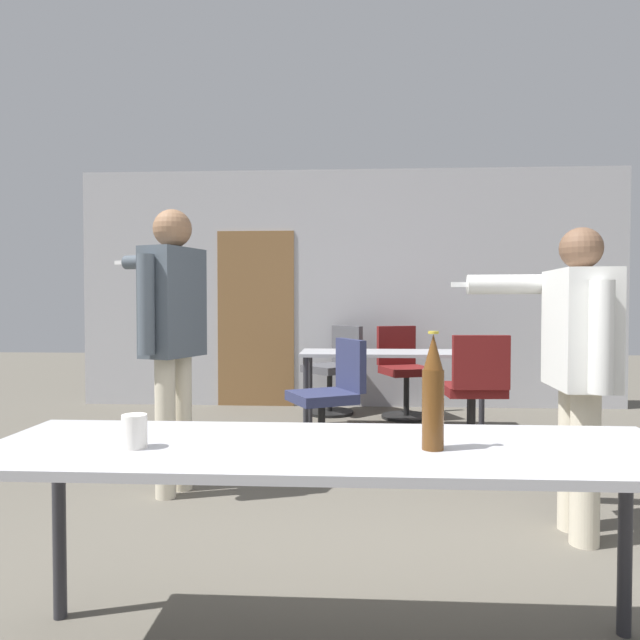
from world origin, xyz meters
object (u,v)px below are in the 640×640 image
object	(u,v)px
beer_bottle	(433,394)
office_chair_side_rolled	(403,374)
office_chair_near_pushed	(474,396)
office_chair_far_right	(335,372)
drink_cup	(134,431)
person_far_watching	(171,321)
person_left_plaid	(577,354)
office_chair_far_left	(330,400)

from	to	relation	value
beer_bottle	office_chair_side_rolled	bearing A→B (deg)	86.01
office_chair_near_pushed	office_chair_far_right	size ratio (longest dim) A/B	1.01
drink_cup	office_chair_far_right	bearing A→B (deg)	83.64
person_far_watching	drink_cup	world-z (taller)	person_far_watching
office_chair_near_pushed	beer_bottle	size ratio (longest dim) A/B	2.60
office_chair_near_pushed	drink_cup	distance (m)	3.35
person_left_plaid	drink_cup	size ratio (longest dim) A/B	15.07
person_left_plaid	office_chair_far_left	bearing A→B (deg)	42.89
office_chair_far_right	beer_bottle	bearing A→B (deg)	141.35
person_far_watching	office_chair_side_rolled	xyz separation A→B (m)	(1.69, 2.53, -0.64)
person_left_plaid	office_chair_far_left	world-z (taller)	person_left_plaid
office_chair_far_right	beer_bottle	size ratio (longest dim) A/B	2.58
person_far_watching	drink_cup	xyz separation A→B (m)	(0.45, -1.79, -0.29)
office_chair_near_pushed	office_chair_far_left	size ratio (longest dim) A/B	1.05
beer_bottle	office_chair_near_pushed	bearing A→B (deg)	75.47
person_far_watching	office_chair_near_pushed	xyz separation A→B (m)	(2.13, 1.09, -0.64)
beer_bottle	office_chair_far_left	bearing A→B (deg)	98.61
person_far_watching	beer_bottle	world-z (taller)	person_far_watching
office_chair_far_right	beer_bottle	world-z (taller)	beer_bottle
office_chair_side_rolled	beer_bottle	world-z (taller)	beer_bottle
person_left_plaid	beer_bottle	xyz separation A→B (m)	(-0.90, -1.20, -0.02)
drink_cup	beer_bottle	bearing A→B (deg)	2.16
beer_bottle	drink_cup	distance (m)	0.94
office_chair_side_rolled	office_chair_far_left	distance (m)	1.65
beer_bottle	drink_cup	xyz separation A→B (m)	(-0.93, -0.04, -0.12)
person_far_watching	office_chair_far_right	distance (m)	2.94
office_chair_far_right	drink_cup	bearing A→B (deg)	129.42
person_left_plaid	office_chair_far_right	bearing A→B (deg)	25.55
office_chair_far_right	drink_cup	size ratio (longest dim) A/B	9.02
office_chair_far_right	beer_bottle	xyz separation A→B (m)	(0.43, -4.46, 0.47)
person_left_plaid	office_chair_near_pushed	world-z (taller)	person_left_plaid
office_chair_far_left	office_chair_far_right	size ratio (longest dim) A/B	0.96
office_chair_near_pushed	beer_bottle	xyz separation A→B (m)	(-0.74, -2.84, 0.47)
beer_bottle	office_chair_far_right	bearing A→B (deg)	95.57
person_left_plaid	beer_bottle	bearing A→B (deg)	146.35
person_far_watching	office_chair_far_left	world-z (taller)	person_far_watching
office_chair_far_left	drink_cup	size ratio (longest dim) A/B	8.63
person_far_watching	office_chair_far_left	xyz separation A→B (m)	(0.97, 1.05, -0.67)
person_far_watching	beer_bottle	bearing A→B (deg)	-122.07
office_chair_side_rolled	beer_bottle	size ratio (longest dim) A/B	2.59
person_left_plaid	beer_bottle	world-z (taller)	person_left_plaid
office_chair_side_rolled	drink_cup	size ratio (longest dim) A/B	9.06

